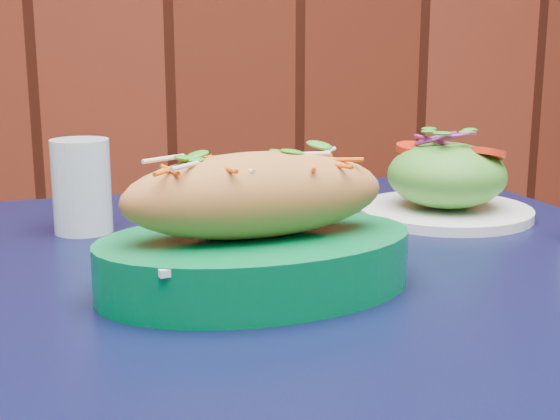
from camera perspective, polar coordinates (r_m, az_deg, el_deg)
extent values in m
cube|color=black|center=(0.79, 2.05, -4.78)|extent=(0.91, 0.91, 0.03)
cylinder|color=black|center=(1.34, 10.40, -14.67)|extent=(0.04, 0.04, 0.72)
cube|color=white|center=(0.68, -1.76, -2.20)|extent=(0.24, 0.18, 0.01)
ellipsoid|color=#CE7C41|center=(0.67, -1.78, 1.11)|extent=(0.25, 0.13, 0.07)
cylinder|color=white|center=(0.99, 11.97, -0.11)|extent=(0.21, 0.21, 0.01)
ellipsoid|color=#4C992D|center=(0.98, 12.09, 2.51)|extent=(0.15, 0.15, 0.08)
cylinder|color=red|center=(0.96, 14.99, 4.31)|extent=(0.04, 0.04, 0.01)
cylinder|color=red|center=(0.99, 9.73, 4.77)|extent=(0.04, 0.04, 0.01)
cylinder|color=red|center=(1.02, 11.27, 4.90)|extent=(0.04, 0.04, 0.01)
torus|color=#851D63|center=(0.97, 12.22, 5.13)|extent=(0.05, 0.05, 0.00)
torus|color=#851D63|center=(0.97, 12.23, 5.36)|extent=(0.05, 0.05, 0.00)
torus|color=#851D63|center=(0.97, 12.24, 5.59)|extent=(0.05, 0.05, 0.00)
cylinder|color=silver|center=(0.91, -14.31, 1.70)|extent=(0.07, 0.07, 0.11)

